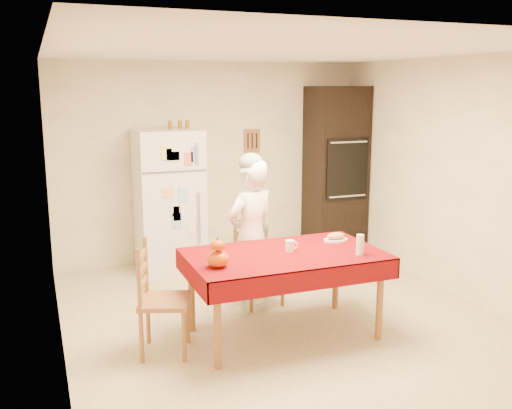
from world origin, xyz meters
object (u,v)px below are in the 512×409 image
oven_cabinet (335,170)px  pumpkin_lower (218,259)px  dining_table (284,260)px  bread_plate (336,240)px  refrigerator (169,201)px  chair_left (156,295)px  seated_woman (251,237)px  coffee_mug (290,246)px  chair_far (256,254)px  wine_glass (360,245)px

oven_cabinet → pumpkin_lower: size_ratio=12.22×
dining_table → bread_plate: bread_plate is taller
refrigerator → chair_left: refrigerator is taller
seated_woman → coffee_mug: (0.14, -0.59, 0.05)m
dining_table → pumpkin_lower: bearing=-165.3°
dining_table → bread_plate: bearing=16.9°
chair_far → wine_glass: (0.52, -1.13, 0.34)m
seated_woman → wine_glass: bearing=106.8°
dining_table → wine_glass: 0.67m
pumpkin_lower → bread_plate: 1.32m
refrigerator → pumpkin_lower: refrigerator is taller
chair_left → wine_glass: size_ratio=5.40×
refrigerator → wine_glass: 2.75m
dining_table → wine_glass: size_ratio=9.66×
oven_cabinet → dining_table: size_ratio=1.29×
chair_left → seated_woman: 1.21m
oven_cabinet → seated_woman: 2.51m
oven_cabinet → seated_woman: (-1.85, -1.67, -0.34)m
coffee_mug → wine_glass: size_ratio=0.57×
oven_cabinet → wine_glass: size_ratio=12.50×
refrigerator → dining_table: 2.30m
refrigerator → chair_left: 2.29m
pumpkin_lower → chair_left: bearing=153.0°
chair_far → chair_left: size_ratio=1.00×
dining_table → bread_plate: (0.61, 0.19, 0.08)m
chair_far → wine_glass: 1.29m
wine_glass → pumpkin_lower: bearing=175.0°
dining_table → chair_left: bearing=176.9°
chair_far → seated_woman: (-0.14, -0.22, 0.25)m
oven_cabinet → bread_plate: oven_cabinet is taller
oven_cabinet → pumpkin_lower: oven_cabinet is taller
refrigerator → oven_cabinet: 2.29m
wine_glass → chair_far: bearing=115.0°
refrigerator → bread_plate: (1.12, -2.05, -0.08)m
refrigerator → seated_woman: refrigerator is taller
pumpkin_lower → wine_glass: (1.25, -0.11, 0.02)m
refrigerator → seated_woman: bearing=-75.0°
chair_far → bread_plate: (0.55, -0.66, 0.26)m
dining_table → coffee_mug: coffee_mug is taller
dining_table → seated_woman: bearing=96.9°
oven_cabinet → chair_left: size_ratio=2.32×
chair_left → pumpkin_lower: (0.46, -0.23, 0.32)m
coffee_mug → bread_plate: (0.55, 0.16, -0.04)m
refrigerator → oven_cabinet: oven_cabinet is taller
chair_left → wine_glass: 1.77m
dining_table → chair_far: bearing=85.9°
coffee_mug → bread_plate: bearing=16.2°
refrigerator → seated_woman: 1.68m
coffee_mug → pumpkin_lower: bearing=-164.6°
chair_left → bread_plate: bearing=-66.7°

